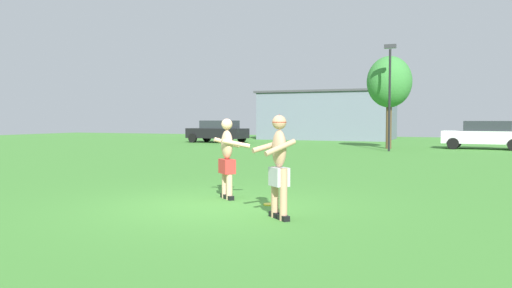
{
  "coord_description": "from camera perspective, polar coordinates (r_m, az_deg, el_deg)",
  "views": [
    {
      "loc": [
        4.39,
        -8.49,
        1.68
      ],
      "look_at": [
        0.74,
        0.36,
        1.2
      ],
      "focal_mm": 34.68,
      "sensor_mm": 36.0,
      "label": 1
    }
  ],
  "objects": [
    {
      "name": "ground_plane",
      "position": [
        9.7,
        -4.89,
        -7.11
      ],
      "size": [
        80.0,
        80.0,
        0.0
      ],
      "primitive_type": "plane",
      "color": "#428433"
    },
    {
      "name": "player_with_cap",
      "position": [
        8.3,
        2.65,
        -2.02
      ],
      "size": [
        0.76,
        0.82,
        1.76
      ],
      "color": "black",
      "rests_on": "ground_plane"
    },
    {
      "name": "frisbee",
      "position": [
        9.75,
        1.63,
        -6.98
      ],
      "size": [
        0.26,
        0.26,
        0.03
      ],
      "primitive_type": "cylinder",
      "color": "yellow",
      "rests_on": "ground_plane"
    },
    {
      "name": "tree_right_field",
      "position": [
        29.16,
        15.12,
        6.87
      ],
      "size": [
        2.51,
        2.51,
        5.24
      ],
      "color": "brown",
      "rests_on": "ground_plane"
    },
    {
      "name": "outbuilding_behind_lot",
      "position": [
        42.18,
        8.37,
        3.29
      ],
      "size": [
        10.88,
        7.01,
        3.98
      ],
      "color": "slate",
      "rests_on": "ground_plane"
    },
    {
      "name": "lamp_post",
      "position": [
        26.71,
        15.17,
        6.51
      ],
      "size": [
        0.6,
        0.24,
        5.54
      ],
      "color": "black",
      "rests_on": "ground_plane"
    },
    {
      "name": "car_black_mid_lot",
      "position": [
        35.47,
        -4.42,
        1.5
      ],
      "size": [
        4.46,
        2.39,
        1.58
      ],
      "color": "black",
      "rests_on": "ground_plane"
    },
    {
      "name": "car_white_near_post",
      "position": [
        30.4,
        24.87,
        1.01
      ],
      "size": [
        4.43,
        2.31,
        1.58
      ],
      "color": "white",
      "rests_on": "ground_plane"
    },
    {
      "name": "player_in_red",
      "position": [
        10.39,
        -3.33,
        -1.45
      ],
      "size": [
        0.87,
        0.77,
        1.69
      ],
      "color": "black",
      "rests_on": "ground_plane"
    }
  ]
}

